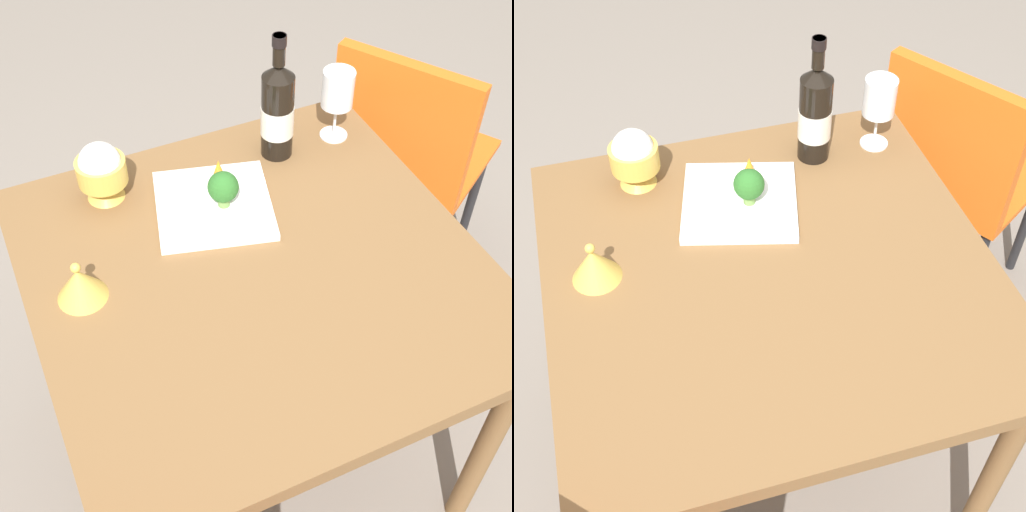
{
  "view_description": "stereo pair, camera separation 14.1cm",
  "coord_description": "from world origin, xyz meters",
  "views": [
    {
      "loc": [
        0.87,
        -0.4,
        1.8
      ],
      "look_at": [
        0.0,
        0.0,
        0.77
      ],
      "focal_mm": 49.26,
      "sensor_mm": 36.0,
      "label": 1
    },
    {
      "loc": [
        0.92,
        -0.27,
        1.8
      ],
      "look_at": [
        0.0,
        0.0,
        0.77
      ],
      "focal_mm": 49.26,
      "sensor_mm": 36.0,
      "label": 2
    }
  ],
  "objects": [
    {
      "name": "dining_table",
      "position": [
        0.0,
        0.0,
        0.66
      ],
      "size": [
        0.91,
        0.91,
        0.74
      ],
      "color": "brown",
      "rests_on": "ground_plane"
    },
    {
      "name": "chair_by_wall",
      "position": [
        -0.41,
        0.66,
        0.53
      ],
      "size": [
        0.55,
        0.55,
        0.85
      ],
      "rotation": [
        0.0,
        0.0,
        0.56
      ],
      "color": "orange",
      "rests_on": "ground_plane"
    },
    {
      "name": "wine_bottle",
      "position": [
        -0.31,
        0.2,
        0.86
      ],
      "size": [
        0.08,
        0.08,
        0.31
      ],
      "color": "black",
      "rests_on": "dining_table"
    },
    {
      "name": "carrot_garnish_left",
      "position": [
        -0.26,
        0.03,
        0.78
      ],
      "size": [
        0.04,
        0.04,
        0.06
      ],
      "color": "orange",
      "rests_on": "serving_plate"
    },
    {
      "name": "rice_bowl_lid",
      "position": [
        -0.07,
        -0.34,
        0.78
      ],
      "size": [
        0.1,
        0.1,
        0.09
      ],
      "color": "gold",
      "rests_on": "dining_table"
    },
    {
      "name": "rice_bowl",
      "position": [
        -0.33,
        -0.22,
        0.81
      ],
      "size": [
        0.11,
        0.11,
        0.14
      ],
      "color": "gold",
      "rests_on": "dining_table"
    },
    {
      "name": "wine_glass",
      "position": [
        -0.32,
        0.35,
        0.87
      ],
      "size": [
        0.08,
        0.08,
        0.18
      ],
      "color": "white",
      "rests_on": "dining_table"
    },
    {
      "name": "broccoli_floret",
      "position": [
        -0.18,
        0.01,
        0.81
      ],
      "size": [
        0.07,
        0.07,
        0.09
      ],
      "color": "#729E4C",
      "rests_on": "serving_plate"
    },
    {
      "name": "serving_plate",
      "position": [
        -0.2,
        -0.01,
        0.75
      ],
      "size": [
        0.31,
        0.31,
        0.02
      ],
      "rotation": [
        0.0,
        0.0,
        -0.26
      ],
      "color": "white",
      "rests_on": "dining_table"
    },
    {
      "name": "ground_plane",
      "position": [
        0.0,
        0.0,
        0.0
      ],
      "size": [
        8.0,
        8.0,
        0.0
      ],
      "primitive_type": "plane",
      "color": "gray"
    }
  ]
}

